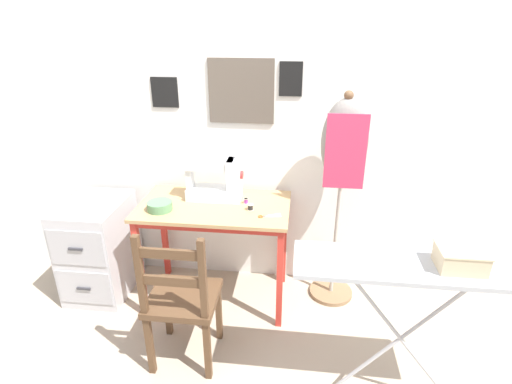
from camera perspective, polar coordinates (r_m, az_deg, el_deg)
name	(u,v)px	position (r m, az deg, el deg)	size (l,w,h in m)	color
ground_plane	(210,323)	(2.92, -6.61, -18.09)	(14.00, 14.00, 0.00)	tan
wall_back	(222,119)	(2.89, -4.91, 10.35)	(10.00, 0.07, 2.55)	silver
sewing_table	(214,219)	(2.76, -5.98, -3.81)	(1.03, 0.58, 0.77)	tan
sewing_machine	(217,180)	(2.76, -5.56, 1.67)	(0.39, 0.17, 0.32)	white
fabric_bowl	(160,206)	(2.70, -13.58, -1.92)	(0.16, 0.16, 0.06)	#56895B
scissors	(266,216)	(2.55, 1.44, -3.47)	(0.15, 0.08, 0.01)	silver
thread_spool_near_machine	(246,201)	(2.72, -1.44, -1.28)	(0.03, 0.03, 0.04)	purple
thread_spool_mid_table	(250,207)	(2.63, -0.80, -2.18)	(0.04, 0.04, 0.04)	black
wooden_chair	(182,300)	(2.43, -10.56, -14.96)	(0.40, 0.38, 0.93)	#513823
filing_cabinet	(99,248)	(3.22, -21.47, -7.39)	(0.42, 0.57, 0.73)	#B7B7BC
dress_form	(343,157)	(2.68, 12.35, 4.91)	(0.32, 0.32, 1.53)	#846647
ironing_board	(413,274)	(2.06, 21.48, -10.78)	(1.12, 0.31, 0.89)	#ADB2B7
storage_box	(461,258)	(2.06, 27.19, -8.43)	(0.21, 0.17, 0.10)	beige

